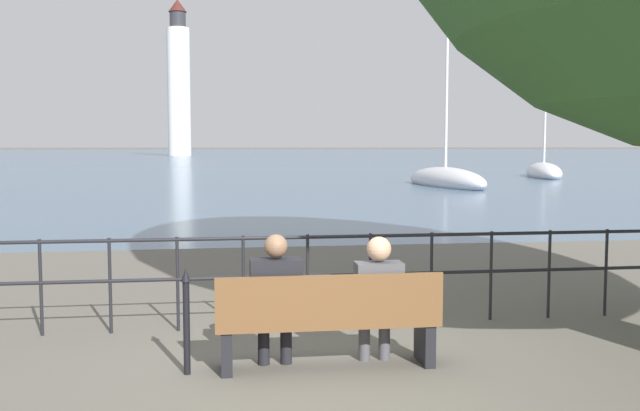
% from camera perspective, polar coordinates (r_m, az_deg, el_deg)
% --- Properties ---
extents(ground_plane, '(1000.00, 1000.00, 0.00)m').
position_cam_1_polar(ground_plane, '(6.78, 0.60, -12.78)').
color(ground_plane, '#605B51').
extents(harbor_water, '(600.00, 300.00, 0.01)m').
position_cam_1_polar(harbor_water, '(164.19, -7.70, 4.13)').
color(harbor_water, '#47607A').
rests_on(harbor_water, ground_plane).
extents(park_bench, '(2.06, 0.45, 0.90)m').
position_cam_1_polar(park_bench, '(6.60, 0.69, -9.29)').
color(park_bench, brown).
rests_on(park_bench, ground_plane).
extents(seated_person_left, '(0.47, 0.35, 1.25)m').
position_cam_1_polar(seated_person_left, '(6.56, -3.55, -7.17)').
color(seated_person_left, black).
rests_on(seated_person_left, ground_plane).
extents(seated_person_right, '(0.44, 0.35, 1.21)m').
position_cam_1_polar(seated_person_right, '(6.71, 4.65, -7.04)').
color(seated_person_right, '#4C4C51').
rests_on(seated_person_right, ground_plane).
extents(promenade_railing, '(14.49, 0.04, 1.05)m').
position_cam_1_polar(promenade_railing, '(8.06, -1.00, -4.84)').
color(promenade_railing, black).
rests_on(promenade_railing, ground_plane).
extents(closed_umbrella, '(0.09, 0.09, 0.96)m').
position_cam_1_polar(closed_umbrella, '(6.54, -10.64, -8.66)').
color(closed_umbrella, black).
rests_on(closed_umbrella, ground_plane).
extents(sailboat_2, '(2.75, 8.22, 11.92)m').
position_cam_1_polar(sailboat_2, '(35.99, 10.00, 2.07)').
color(sailboat_2, silver).
rests_on(sailboat_2, ground_plane).
extents(sailboat_5, '(3.92, 7.61, 11.84)m').
position_cam_1_polar(sailboat_5, '(47.40, 17.46, 2.58)').
color(sailboat_5, silver).
rests_on(sailboat_5, ground_plane).
extents(harbor_lighthouse, '(4.15, 4.15, 28.37)m').
position_cam_1_polar(harbor_lighthouse, '(134.87, -11.23, 9.53)').
color(harbor_lighthouse, white).
rests_on(harbor_lighthouse, ground_plane).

